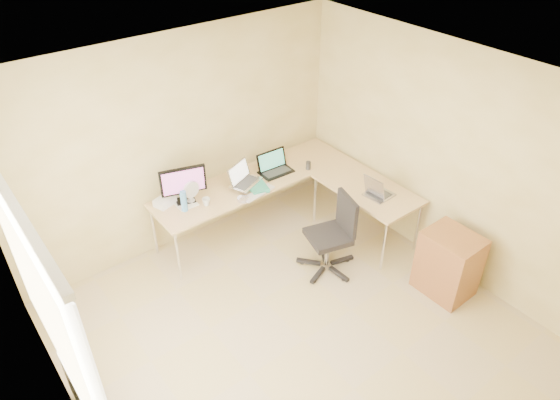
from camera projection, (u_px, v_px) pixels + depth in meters
floor at (304, 340)px, 5.16m from camera, size 4.50×4.50×0.00m
ceiling at (313, 103)px, 3.68m from camera, size 4.50×4.50×0.00m
wall_back at (182, 144)px, 5.88m from camera, size 4.50×0.00×4.50m
wall_left at (66, 366)px, 3.36m from camera, size 0.00×4.50×4.50m
wall_right at (456, 165)px, 5.48m from camera, size 0.00×4.50×4.50m
desk_main at (255, 203)px, 6.52m from camera, size 2.65×0.70×0.73m
desk_return at (365, 212)px, 6.36m from camera, size 0.70×1.30×0.73m
monitor at (184, 185)px, 5.79m from camera, size 0.55×0.31×0.45m
book_stack at (258, 187)px, 6.12m from camera, size 0.27×0.32×0.05m
laptop_center at (245, 175)px, 6.07m from camera, size 0.47×0.42×0.25m
laptop_black at (276, 163)px, 6.37m from camera, size 0.43×0.32×0.26m
keyboard at (259, 193)px, 6.04m from camera, size 0.46×0.20×0.02m
mouse at (258, 185)px, 6.17m from camera, size 0.10×0.07×0.03m
mug at (206, 202)px, 5.83m from camera, size 0.12×0.12×0.09m
cd_stack at (243, 199)px, 5.92m from camera, size 0.15×0.15×0.03m
water_bottle at (184, 201)px, 5.70m from camera, size 0.09×0.09×0.25m
papers at (184, 202)px, 5.90m from camera, size 0.24×0.34×0.01m
white_box at (165, 201)px, 5.84m from camera, size 0.27×0.23×0.08m
desk_fan at (190, 192)px, 5.84m from camera, size 0.24×0.24×0.26m
black_cup at (308, 165)px, 6.48m from camera, size 0.07×0.07×0.11m
laptop_return at (380, 187)px, 5.95m from camera, size 0.38×0.31×0.24m
office_chair at (328, 234)px, 5.78m from camera, size 0.72×0.72×0.97m
cabinet at (448, 265)px, 5.56m from camera, size 0.47×0.58×0.80m
window at (45, 301)px, 3.50m from camera, size 0.10×1.80×1.40m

